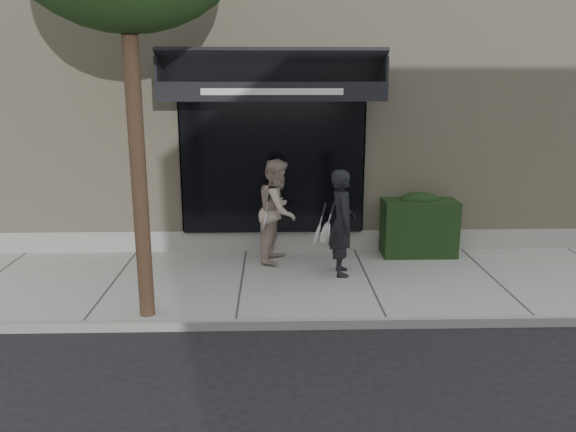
{
  "coord_description": "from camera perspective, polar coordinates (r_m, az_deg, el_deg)",
  "views": [
    {
      "loc": [
        -1.5,
        -8.37,
        3.23
      ],
      "look_at": [
        -1.25,
        0.6,
        1.0
      ],
      "focal_mm": 35.0,
      "sensor_mm": 36.0,
      "label": 1
    }
  ],
  "objects": [
    {
      "name": "ground",
      "position": [
        9.1,
        8.07,
        -7.0
      ],
      "size": [
        80.0,
        80.0,
        0.0
      ],
      "primitive_type": "plane",
      "color": "black",
      "rests_on": "ground"
    },
    {
      "name": "building_facade",
      "position": [
        13.42,
        4.91,
        11.79
      ],
      "size": [
        14.3,
        8.04,
        5.64
      ],
      "color": "tan",
      "rests_on": "ground"
    },
    {
      "name": "curb",
      "position": [
        7.67,
        10.02,
        -10.63
      ],
      "size": [
        20.0,
        0.1,
        0.14
      ],
      "primitive_type": "cube",
      "color": "gray",
      "rests_on": "ground"
    },
    {
      "name": "sidewalk",
      "position": [
        9.08,
        8.09,
        -6.64
      ],
      "size": [
        20.0,
        3.0,
        0.12
      ],
      "primitive_type": "cube",
      "color": "#9A9A95",
      "rests_on": "ground"
    },
    {
      "name": "hedge",
      "position": [
        10.29,
        13.11,
        -0.9
      ],
      "size": [
        1.3,
        0.7,
        1.14
      ],
      "color": "black",
      "rests_on": "sidewalk"
    },
    {
      "name": "pedestrian_front",
      "position": [
        8.96,
        5.5,
        -0.7
      ],
      "size": [
        0.75,
        0.89,
        1.71
      ],
      "color": "black",
      "rests_on": "sidewalk"
    },
    {
      "name": "pedestrian_back",
      "position": [
        9.6,
        -1.04,
        0.56
      ],
      "size": [
        0.87,
        1.0,
        1.78
      ],
      "color": "#B8A493",
      "rests_on": "sidewalk"
    }
  ]
}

